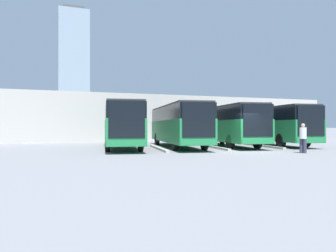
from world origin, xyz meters
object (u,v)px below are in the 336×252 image
bus_2 (178,124)px  bus_3 (121,124)px  pedestrian (303,137)px  bus_1 (226,124)px  bus_0 (270,124)px

bus_2 → bus_3: bearing=2.9°
bus_3 → pedestrian: bearing=147.2°
bus_1 → bus_2: 4.40m
bus_0 → bus_3: 13.21m
bus_0 → bus_1: 4.40m
bus_0 → pedestrian: 8.90m
bus_3 → pedestrian: size_ratio=6.56×
bus_1 → bus_3: bearing=6.7°
bus_1 → bus_3: size_ratio=1.00×
bus_0 → bus_2: 8.80m
bus_1 → bus_2: (4.40, 0.10, 0.00)m
bus_1 → bus_3: 8.81m
bus_0 → bus_2: (8.80, -0.01, 0.00)m
bus_0 → bus_2: same height
bus_2 → pedestrian: 9.50m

